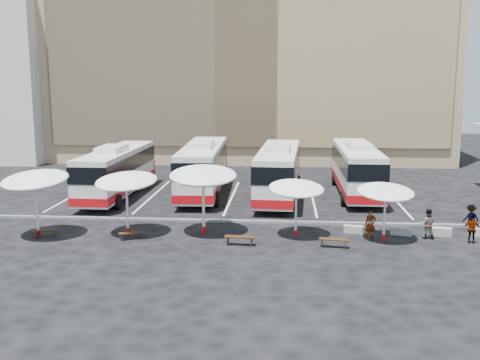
# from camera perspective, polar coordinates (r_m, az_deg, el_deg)

# --- Properties ---
(ground) EXTENTS (120.00, 120.00, 0.00)m
(ground) POSITION_cam_1_polar(r_m,az_deg,el_deg) (34.29, -2.07, -4.49)
(ground) COLOR black
(ground) RESTS_ON ground
(sandstone_building) EXTENTS (42.00, 18.25, 29.60)m
(sandstone_building) POSITION_cam_1_polar(r_m,az_deg,el_deg) (65.03, 1.17, 13.69)
(sandstone_building) COLOR tan
(sandstone_building) RESTS_ON ground
(curb_divider) EXTENTS (34.00, 0.25, 0.15)m
(curb_divider) POSITION_cam_1_polar(r_m,az_deg,el_deg) (34.75, -1.98, -4.16)
(curb_divider) COLOR black
(curb_divider) RESTS_ON ground
(bay_lines) EXTENTS (24.15, 12.00, 0.01)m
(bay_lines) POSITION_cam_1_polar(r_m,az_deg,el_deg) (42.03, -0.82, -1.72)
(bay_lines) COLOR white
(bay_lines) RESTS_ON ground
(bus_0) EXTENTS (3.06, 12.46, 3.94)m
(bus_0) POSITION_cam_1_polar(r_m,az_deg,el_deg) (42.79, -12.38, 1.00)
(bus_0) COLOR silver
(bus_0) RESTS_ON ground
(bus_1) EXTENTS (3.40, 13.21, 4.16)m
(bus_1) POSITION_cam_1_polar(r_m,az_deg,el_deg) (42.92, -3.77, 1.39)
(bus_1) COLOR silver
(bus_1) RESTS_ON ground
(bus_2) EXTENTS (3.47, 12.98, 4.08)m
(bus_2) POSITION_cam_1_polar(r_m,az_deg,el_deg) (41.44, 3.94, 1.01)
(bus_2) COLOR silver
(bus_2) RESTS_ON ground
(bus_3) EXTENTS (3.02, 12.79, 4.06)m
(bus_3) POSITION_cam_1_polar(r_m,az_deg,el_deg) (43.57, 11.74, 1.26)
(bus_3) COLOR silver
(bus_3) RESTS_ON ground
(sunshade_0) EXTENTS (4.40, 4.44, 3.80)m
(sunshade_0) POSITION_cam_1_polar(r_m,az_deg,el_deg) (32.82, -20.10, -0.01)
(sunshade_0) COLOR silver
(sunshade_0) RESTS_ON ground
(sunshade_1) EXTENTS (4.10, 4.14, 3.62)m
(sunshade_1) POSITION_cam_1_polar(r_m,az_deg,el_deg) (31.91, -11.48, -0.15)
(sunshade_1) COLOR silver
(sunshade_1) RESTS_ON ground
(sunshade_2) EXTENTS (4.25, 4.29, 3.96)m
(sunshade_2) POSITION_cam_1_polar(r_m,az_deg,el_deg) (31.48, -3.76, 0.44)
(sunshade_2) COLOR silver
(sunshade_2) RESTS_ON ground
(sunshade_3) EXTENTS (3.80, 3.83, 3.22)m
(sunshade_3) POSITION_cam_1_polar(r_m,az_deg,el_deg) (31.13, 5.75, -0.88)
(sunshade_3) COLOR silver
(sunshade_3) RESTS_ON ground
(sunshade_4) EXTENTS (3.58, 3.61, 3.18)m
(sunshade_4) POSITION_cam_1_polar(r_m,az_deg,el_deg) (31.18, 14.58, -1.20)
(sunshade_4) COLOR silver
(sunshade_4) RESTS_ON ground
(wood_bench_0) EXTENTS (1.38, 0.88, 0.41)m
(wood_bench_0) POSITION_cam_1_polar(r_m,az_deg,el_deg) (33.26, -19.33, -4.98)
(wood_bench_0) COLOR black
(wood_bench_0) RESTS_ON ground
(wood_bench_1) EXTENTS (1.36, 0.87, 0.41)m
(wood_bench_1) POSITION_cam_1_polar(r_m,az_deg,el_deg) (31.54, -11.01, -5.40)
(wood_bench_1) COLOR black
(wood_bench_1) RESTS_ON ground
(wood_bench_2) EXTENTS (1.62, 0.52, 0.49)m
(wood_bench_2) POSITION_cam_1_polar(r_m,az_deg,el_deg) (29.90, -0.04, -5.95)
(wood_bench_2) COLOR black
(wood_bench_2) RESTS_ON ground
(wood_bench_3) EXTENTS (1.58, 0.61, 0.47)m
(wood_bench_3) POSITION_cam_1_polar(r_m,az_deg,el_deg) (29.91, 9.51, -6.12)
(wood_bench_3) COLOR black
(wood_bench_3) RESTS_ON ground
(conc_bench_0) EXTENTS (1.21, 0.67, 0.43)m
(conc_bench_0) POSITION_cam_1_polar(r_m,az_deg,el_deg) (32.89, 11.54, -4.94)
(conc_bench_0) COLOR gray
(conc_bench_0) RESTS_ON ground
(conc_bench_1) EXTENTS (1.24, 0.71, 0.44)m
(conc_bench_1) POSITION_cam_1_polar(r_m,az_deg,el_deg) (33.11, 16.08, -5.03)
(conc_bench_1) COLOR gray
(conc_bench_1) RESTS_ON ground
(conc_bench_2) EXTENTS (1.31, 0.60, 0.47)m
(conc_bench_2) POSITION_cam_1_polar(r_m,az_deg,el_deg) (33.60, 19.63, -4.98)
(conc_bench_2) COLOR gray
(conc_bench_2) RESTS_ON ground
(passenger_0) EXTENTS (0.67, 0.48, 1.73)m
(passenger_0) POSITION_cam_1_polar(r_m,az_deg,el_deg) (31.51, 13.11, -4.46)
(passenger_0) COLOR black
(passenger_0) RESTS_ON ground
(passenger_1) EXTENTS (0.90, 0.76, 1.67)m
(passenger_1) POSITION_cam_1_polar(r_m,az_deg,el_deg) (32.69, 18.52, -4.24)
(passenger_1) COLOR black
(passenger_1) RESTS_ON ground
(passenger_2) EXTENTS (0.96, 0.54, 1.55)m
(passenger_2) POSITION_cam_1_polar(r_m,az_deg,el_deg) (32.62, 22.49, -4.64)
(passenger_2) COLOR black
(passenger_2) RESTS_ON ground
(passenger_3) EXTENTS (1.13, 0.79, 1.59)m
(passenger_3) POSITION_cam_1_polar(r_m,az_deg,el_deg) (35.05, 22.38, -3.60)
(passenger_3) COLOR black
(passenger_3) RESTS_ON ground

